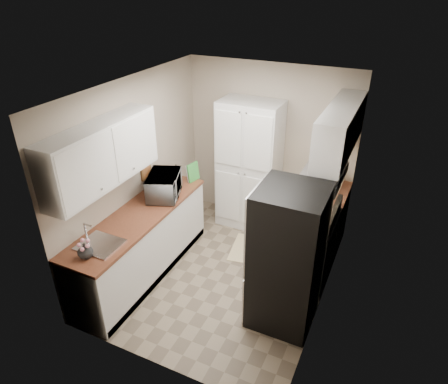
% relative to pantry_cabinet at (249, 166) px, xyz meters
% --- Properties ---
extents(ground, '(3.20, 3.20, 0.00)m').
position_rel_pantry_cabinet_xyz_m(ground, '(0.20, -1.32, -1.00)').
color(ground, '#7A6B56').
rests_on(ground, ground).
extents(room_shell, '(2.64, 3.24, 2.52)m').
position_rel_pantry_cabinet_xyz_m(room_shell, '(0.18, -1.32, 0.63)').
color(room_shell, '#B9A995').
rests_on(room_shell, ground).
extents(pantry_cabinet, '(0.90, 0.55, 2.00)m').
position_rel_pantry_cabinet_xyz_m(pantry_cabinet, '(0.00, 0.00, 0.00)').
color(pantry_cabinet, silver).
rests_on(pantry_cabinet, ground).
extents(base_cabinet_left, '(0.60, 2.30, 0.88)m').
position_rel_pantry_cabinet_xyz_m(base_cabinet_left, '(-0.79, -1.75, -0.56)').
color(base_cabinet_left, silver).
rests_on(base_cabinet_left, ground).
extents(countertop_left, '(0.63, 2.33, 0.04)m').
position_rel_pantry_cabinet_xyz_m(countertop_left, '(-0.79, -1.75, -0.10)').
color(countertop_left, brown).
rests_on(countertop_left, base_cabinet_left).
extents(base_cabinet_right, '(0.60, 0.80, 0.88)m').
position_rel_pantry_cabinet_xyz_m(base_cabinet_right, '(1.19, -0.12, -0.56)').
color(base_cabinet_right, silver).
rests_on(base_cabinet_right, ground).
extents(countertop_right, '(0.63, 0.83, 0.04)m').
position_rel_pantry_cabinet_xyz_m(countertop_right, '(1.19, -0.12, -0.10)').
color(countertop_right, brown).
rests_on(countertop_right, base_cabinet_right).
extents(electric_range, '(0.71, 0.78, 1.13)m').
position_rel_pantry_cabinet_xyz_m(electric_range, '(1.17, -0.93, -0.52)').
color(electric_range, '#B7B7BC').
rests_on(electric_range, ground).
extents(refrigerator, '(0.70, 0.72, 1.70)m').
position_rel_pantry_cabinet_xyz_m(refrigerator, '(1.14, -1.73, -0.15)').
color(refrigerator, '#B7B7BC').
rests_on(refrigerator, ground).
extents(microwave, '(0.58, 0.69, 0.32)m').
position_rel_pantry_cabinet_xyz_m(microwave, '(-0.74, -1.21, 0.08)').
color(microwave, '#AFB0B4').
rests_on(microwave, countertop_left).
extents(wine_bottle, '(0.07, 0.07, 0.26)m').
position_rel_pantry_cabinet_xyz_m(wine_bottle, '(-0.79, -0.82, 0.05)').
color(wine_bottle, black).
rests_on(wine_bottle, countertop_left).
extents(flower_vase, '(0.20, 0.20, 0.17)m').
position_rel_pantry_cabinet_xyz_m(flower_vase, '(-0.78, -2.69, 0.01)').
color(flower_vase, silver).
rests_on(flower_vase, countertop_left).
extents(cutting_board, '(0.06, 0.22, 0.27)m').
position_rel_pantry_cabinet_xyz_m(cutting_board, '(-0.61, -0.64, 0.06)').
color(cutting_board, green).
rests_on(cutting_board, countertop_left).
extents(toaster_oven, '(0.40, 0.45, 0.22)m').
position_rel_pantry_cabinet_xyz_m(toaster_oven, '(1.17, -0.01, 0.03)').
color(toaster_oven, '#A8A7AC').
rests_on(toaster_oven, countertop_right).
extents(fruit_basket, '(0.27, 0.27, 0.10)m').
position_rel_pantry_cabinet_xyz_m(fruit_basket, '(1.18, 0.02, 0.19)').
color(fruit_basket, orange).
rests_on(fruit_basket, toaster_oven).
extents(kitchen_mat, '(0.53, 0.75, 0.01)m').
position_rel_pantry_cabinet_xyz_m(kitchen_mat, '(0.27, -0.69, -0.99)').
color(kitchen_mat, beige).
rests_on(kitchen_mat, ground).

